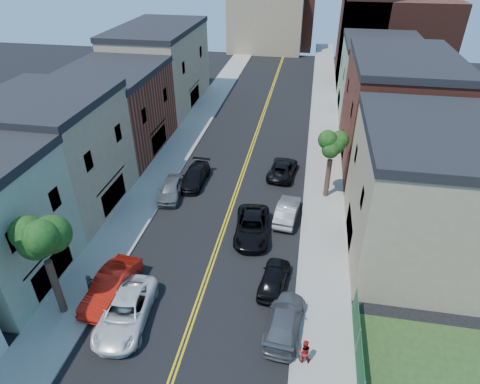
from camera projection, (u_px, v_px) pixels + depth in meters
The scene contains 26 objects.
sidewalk_left at pixel (186, 136), 46.46m from camera, with size 3.20×100.00×0.15m, color gray.
sidewalk_right at pixel (325, 147), 44.12m from camera, with size 3.20×100.00×0.15m, color gray.
curb_left at pixel (200, 137), 46.20m from camera, with size 0.30×100.00×0.15m, color gray.
curb_right at pixel (309, 146), 44.38m from camera, with size 0.30×100.00×0.15m, color gray.
bldg_left_tan_near at pixel (55, 157), 32.52m from camera, with size 9.00×10.00×9.00m, color #998466.
bldg_left_brick at pixel (115, 113), 41.93m from camera, with size 9.00×12.00×8.00m, color brown.
bldg_left_tan_far at pixel (160, 69), 53.17m from camera, with size 9.00×16.00×9.50m, color #998466.
bldg_right_tan at pixel (423, 197), 27.55m from camera, with size 9.00×12.00×9.00m, color #998466.
bldg_right_brick at pixel (395, 115), 38.92m from camera, with size 9.00×14.00×10.00m, color brown.
bldg_right_palegrn at pixel (378, 79), 50.95m from camera, with size 9.00×12.00×8.50m, color gray.
church at pixel (387, 31), 61.52m from camera, with size 16.20×14.20×22.60m.
backdrop_left at pixel (266, 19), 77.61m from camera, with size 14.00×8.00×12.00m, color #998466.
backdrop_center at pixel (288, 22), 80.88m from camera, with size 10.00×8.00×10.00m, color brown.
tree_left_mid at pixel (36, 226), 21.36m from camera, with size 5.20×5.20×9.29m.
tree_right_far at pixel (333, 137), 32.77m from camera, with size 4.40×4.40×8.03m.
red_sedan at pixel (111, 286), 25.53m from camera, with size 1.81×5.20×1.71m, color red.
white_pickup at pixel (126, 312), 23.87m from camera, with size 2.64×5.73×1.59m, color silver.
grey_car_left at pixel (171, 189), 35.48m from camera, with size 1.80×4.48×1.53m, color #5A5E62.
black_car_left at pixel (194, 176), 37.45m from camera, with size 2.04×5.01×1.46m, color black.
grey_car_right at pixel (285, 320), 23.43m from camera, with size 2.01×4.95×1.44m, color #505157.
black_car_right at pixel (274, 278), 26.35m from camera, with size 1.66×4.14×1.41m, color black.
silver_car_right at pixel (287, 211), 32.70m from camera, with size 1.59×4.56×1.50m, color #A6A7AE.
dark_car_right_far at pixel (283, 168), 38.77m from camera, with size 2.29×4.97×1.38m, color black.
black_suv_lane at pixel (252, 227), 30.90m from camera, with size 2.54×5.51×1.53m, color black.
pedestrian_left at pixel (91, 286), 25.37m from camera, with size 0.61×0.40×1.67m, color #28272F.
pedestrian_right at pixel (304, 351), 21.45m from camera, with size 0.76×0.59×1.56m, color #A61A19.
Camera 1 is at (5.72, -0.90, 19.56)m, focal length 30.29 mm.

